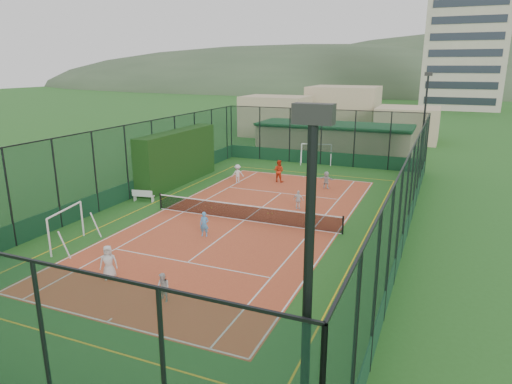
# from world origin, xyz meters

# --- Properties ---
(ground) EXTENTS (300.00, 300.00, 0.00)m
(ground) POSITION_xyz_m (0.00, 0.00, 0.00)
(ground) COLOR #275D20
(ground) RESTS_ON ground
(court_slab) EXTENTS (11.17, 23.97, 0.01)m
(court_slab) POSITION_xyz_m (0.00, 0.00, 0.01)
(court_slab) COLOR #A83725
(court_slab) RESTS_ON ground
(tennis_net) EXTENTS (11.67, 0.12, 1.06)m
(tennis_net) POSITION_xyz_m (0.00, 0.00, 0.53)
(tennis_net) COLOR black
(tennis_net) RESTS_ON ground
(perimeter_fence) EXTENTS (18.12, 34.12, 5.00)m
(perimeter_fence) POSITION_xyz_m (0.00, 0.00, 2.50)
(perimeter_fence) COLOR #113321
(perimeter_fence) RESTS_ON ground
(floodlight_se) EXTENTS (0.60, 0.26, 8.25)m
(floodlight_se) POSITION_xyz_m (8.60, -16.60, 4.12)
(floodlight_se) COLOR black
(floodlight_se) RESTS_ON ground
(floodlight_ne) EXTENTS (0.60, 0.26, 8.25)m
(floodlight_ne) POSITION_xyz_m (8.60, 16.60, 4.12)
(floodlight_ne) COLOR black
(floodlight_ne) RESTS_ON ground
(clubhouse) EXTENTS (15.20, 7.20, 3.15)m
(clubhouse) POSITION_xyz_m (0.00, 22.00, 1.57)
(clubhouse) COLOR tan
(clubhouse) RESTS_ON ground
(apartment_tower) EXTENTS (15.00, 12.00, 30.00)m
(apartment_tower) POSITION_xyz_m (12.00, 82.00, 15.00)
(apartment_tower) COLOR beige
(apartment_tower) RESTS_ON ground
(distant_hills) EXTENTS (200.00, 60.00, 24.00)m
(distant_hills) POSITION_xyz_m (0.00, 150.00, 0.00)
(distant_hills) COLOR #384C33
(distant_hills) RESTS_ON ground
(hedge_left) EXTENTS (1.38, 9.19, 4.02)m
(hedge_left) POSITION_xyz_m (-8.30, 6.12, 2.01)
(hedge_left) COLOR black
(hedge_left) RESTS_ON ground
(white_bench) EXTENTS (1.51, 0.64, 0.82)m
(white_bench) POSITION_xyz_m (-7.80, 0.99, 0.41)
(white_bench) COLOR white
(white_bench) RESTS_ON ground
(futsal_goal_near) EXTENTS (3.05, 1.44, 1.89)m
(futsal_goal_near) POSITION_xyz_m (-6.60, -6.95, 0.95)
(futsal_goal_near) COLOR white
(futsal_goal_near) RESTS_ON ground
(futsal_goal_far) EXTENTS (2.90, 1.42, 1.80)m
(futsal_goal_far) POSITION_xyz_m (-0.48, 17.25, 0.90)
(futsal_goal_far) COLOR white
(futsal_goal_far) RESTS_ON ground
(child_near_left) EXTENTS (0.87, 0.80, 1.49)m
(child_near_left) POSITION_xyz_m (-2.21, -9.09, 0.76)
(child_near_left) COLOR silver
(child_near_left) RESTS_ON court_slab
(child_near_mid) EXTENTS (0.55, 0.43, 1.32)m
(child_near_mid) POSITION_xyz_m (-0.92, -3.12, 0.67)
(child_near_mid) COLOR #4C98D7
(child_near_mid) RESTS_ON court_slab
(child_near_right) EXTENTS (0.65, 0.56, 1.14)m
(child_near_right) POSITION_xyz_m (1.01, -9.84, 0.58)
(child_near_right) COLOR silver
(child_near_right) RESTS_ON court_slab
(child_far_left) EXTENTS (1.09, 0.96, 1.46)m
(child_far_left) POSITION_xyz_m (-4.07, 7.80, 0.74)
(child_far_left) COLOR silver
(child_far_left) RESTS_ON court_slab
(child_far_right) EXTENTS (0.70, 0.30, 1.19)m
(child_far_right) POSITION_xyz_m (2.23, 3.32, 0.61)
(child_far_right) COLOR white
(child_far_right) RESTS_ON court_slab
(child_far_back) EXTENTS (1.22, 0.52, 1.28)m
(child_far_back) POSITION_xyz_m (2.60, 8.93, 0.65)
(child_far_back) COLOR silver
(child_far_back) RESTS_ON court_slab
(coach) EXTENTS (0.89, 0.72, 1.72)m
(coach) POSITION_xyz_m (-1.32, 9.46, 0.87)
(coach) COLOR red
(coach) RESTS_ON court_slab
(tennis_balls) EXTENTS (4.05, 0.46, 0.07)m
(tennis_balls) POSITION_xyz_m (-0.33, 1.58, 0.04)
(tennis_balls) COLOR #CCE033
(tennis_balls) RESTS_ON court_slab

